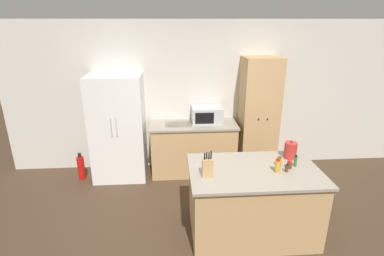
{
  "coord_description": "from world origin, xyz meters",
  "views": [
    {
      "loc": [
        -0.72,
        -2.82,
        2.58
      ],
      "look_at": [
        -0.42,
        1.4,
        1.05
      ],
      "focal_mm": 28.0,
      "sensor_mm": 36.0,
      "label": 1
    }
  ],
  "objects": [
    {
      "name": "spice_bottle_short_red",
      "position": [
        0.68,
        0.33,
        0.94
      ],
      "size": [
        0.06,
        0.06,
        0.1
      ],
      "color": "#563319",
      "rests_on": "kitchen_island"
    },
    {
      "name": "back_counter",
      "position": [
        -0.35,
        2.0,
        0.46
      ],
      "size": [
        1.49,
        0.64,
        0.91
      ],
      "color": "tan",
      "rests_on": "ground_plane"
    },
    {
      "name": "spice_bottle_green_herb",
      "position": [
        0.58,
        0.39,
        0.95
      ],
      "size": [
        0.06,
        0.06,
        0.13
      ],
      "color": "orange",
      "rests_on": "kitchen_island"
    },
    {
      "name": "wall_back",
      "position": [
        0.0,
        2.33,
        1.3
      ],
      "size": [
        7.2,
        0.06,
        2.6
      ],
      "color": "beige",
      "rests_on": "ground_plane"
    },
    {
      "name": "kitchen_island",
      "position": [
        0.26,
        0.33,
        0.45
      ],
      "size": [
        1.57,
        1.01,
        0.89
      ],
      "color": "tan",
      "rests_on": "ground_plane"
    },
    {
      "name": "spice_bottle_tall_dark",
      "position": [
        0.62,
        0.24,
        0.93
      ],
      "size": [
        0.04,
        0.04,
        0.1
      ],
      "color": "#563319",
      "rests_on": "kitchen_island"
    },
    {
      "name": "ground_plane",
      "position": [
        0.0,
        0.0,
        0.0
      ],
      "size": [
        14.0,
        14.0,
        0.0
      ],
      "primitive_type": "plane",
      "color": "#423021"
    },
    {
      "name": "kettle",
      "position": [
        0.8,
        0.61,
        1.0
      ],
      "size": [
        0.16,
        0.16,
        0.24
      ],
      "color": "#B72D28",
      "rests_on": "kitchen_island"
    },
    {
      "name": "spice_bottle_pale_salt",
      "position": [
        0.5,
        0.24,
        0.97
      ],
      "size": [
        0.06,
        0.06,
        0.18
      ],
      "color": "gold",
      "rests_on": "kitchen_island"
    },
    {
      "name": "spice_bottle_amber_oil",
      "position": [
        0.78,
        0.37,
        0.96
      ],
      "size": [
        0.04,
        0.04,
        0.15
      ],
      "color": "#337033",
      "rests_on": "kitchen_island"
    },
    {
      "name": "microwave",
      "position": [
        -0.11,
        2.08,
        1.04
      ],
      "size": [
        0.52,
        0.4,
        0.27
      ],
      "color": "#B2B5B7",
      "rests_on": "back_counter"
    },
    {
      "name": "fire_extinguisher",
      "position": [
        -2.28,
        1.87,
        0.21
      ],
      "size": [
        0.12,
        0.12,
        0.48
      ],
      "color": "red",
      "rests_on": "ground_plane"
    },
    {
      "name": "refrigerator",
      "position": [
        -1.61,
        1.96,
        0.89
      ],
      "size": [
        0.87,
        0.71,
        1.77
      ],
      "color": "white",
      "rests_on": "ground_plane"
    },
    {
      "name": "pantry_cabinet",
      "position": [
        0.78,
        2.03,
        1.01
      ],
      "size": [
        0.61,
        0.57,
        2.02
      ],
      "color": "tan",
      "rests_on": "ground_plane"
    },
    {
      "name": "knife_block",
      "position": [
        -0.33,
        0.2,
        1.01
      ],
      "size": [
        0.12,
        0.07,
        0.32
      ],
      "color": "tan",
      "rests_on": "kitchen_island"
    }
  ]
}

